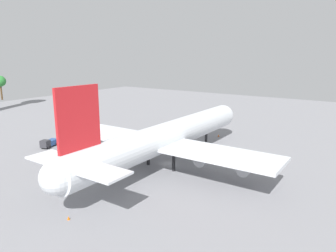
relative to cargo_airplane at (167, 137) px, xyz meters
The scene contains 5 objects.
ground_plane 6.47m from the cargo_airplane, ahead, with size 254.45×254.45×0.00m, color gray.
cargo_airplane is the anchor object (origin of this frame).
maintenance_van 34.92m from the cargo_airplane, 101.50° to the left, with size 5.63×3.66×2.27m.
safety_cone_nose 29.53m from the cargo_airplane, ahead, with size 0.48×0.48×0.68m, color orange.
safety_cone_tail 29.08m from the cargo_airplane, behind, with size 0.42×0.42×0.60m, color orange.
Camera 1 is at (-55.07, -37.63, 24.16)m, focal length 33.19 mm.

